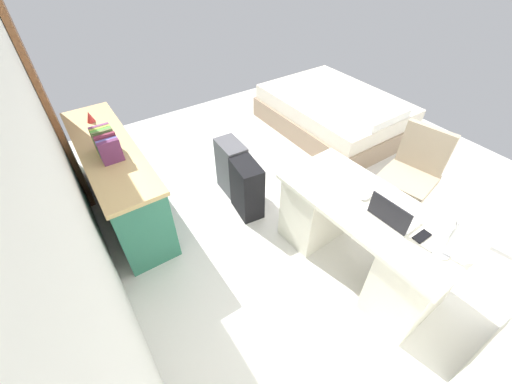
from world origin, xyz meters
name	(u,v)px	position (x,y,z in m)	size (l,w,h in m)	color
ground_plane	(303,192)	(0.00, 0.00, 0.00)	(5.16, 5.16, 0.00)	silver
wall_back	(53,166)	(0.00, 2.08, 1.25)	(4.16, 0.10, 2.51)	silver
door_wooden	(46,101)	(1.53, 2.00, 1.02)	(0.88, 0.05, 2.04)	brown
desk	(361,236)	(-0.99, 0.25, 0.38)	(1.47, 0.73, 0.72)	silver
office_chair	(408,180)	(-0.77, -0.62, 0.42)	(0.55, 0.55, 0.94)	black
credenza	(118,179)	(0.84, 1.70, 0.39)	(1.80, 0.48, 0.78)	#2D7056
bed	(334,113)	(0.84, -1.24, 0.24)	(1.91, 1.41, 0.58)	gray
suitcase_black	(247,189)	(0.11, 0.67, 0.30)	(0.36, 0.22, 0.59)	black
suitcase_spare_grey	(232,168)	(0.48, 0.62, 0.31)	(0.36, 0.22, 0.61)	#4C4C51
laptop	(392,216)	(-1.16, 0.25, 0.77)	(0.32, 0.24, 0.21)	silver
computer_mouse	(365,197)	(-0.90, 0.23, 0.74)	(0.06, 0.10, 0.03)	white
cell_phone_near_laptop	(422,236)	(-1.38, 0.20, 0.73)	(0.07, 0.14, 0.01)	black
desk_lamp	(450,223)	(-1.50, 0.23, 0.98)	(0.16, 0.11, 0.34)	silver
book_row	(107,144)	(0.69, 1.70, 0.89)	(0.32, 0.17, 0.23)	#5F2A52
figurine_small	(90,117)	(1.38, 1.70, 0.84)	(0.08, 0.08, 0.11)	red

